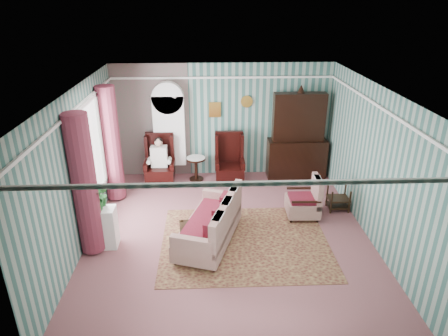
{
  "coord_description": "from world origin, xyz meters",
  "views": [
    {
      "loc": [
        -0.38,
        -6.79,
        4.4
      ],
      "look_at": [
        -0.07,
        0.6,
        1.18
      ],
      "focal_mm": 32.0,
      "sensor_mm": 36.0,
      "label": 1
    }
  ],
  "objects_px": {
    "floral_armchair": "(303,196)",
    "coffee_table": "(203,234)",
    "seated_woman": "(160,161)",
    "wingback_left": "(160,160)",
    "plant_stand": "(102,227)",
    "sofa": "(208,217)",
    "nest_table": "(338,198)",
    "bookcase": "(170,136)",
    "wingback_right": "(230,159)",
    "round_side_table": "(196,169)",
    "dresser_hutch": "(298,133)"
  },
  "relations": [
    {
      "from": "floral_armchair",
      "to": "coffee_table",
      "type": "xyz_separation_m",
      "value": [
        -2.13,
        -0.93,
        -0.27
      ]
    },
    {
      "from": "seated_woman",
      "to": "wingback_left",
      "type": "bearing_deg",
      "value": 0.0
    },
    {
      "from": "plant_stand",
      "to": "sofa",
      "type": "xyz_separation_m",
      "value": [
        2.0,
        0.05,
        0.14
      ]
    },
    {
      "from": "nest_table",
      "to": "coffee_table",
      "type": "relative_size",
      "value": 0.62
    },
    {
      "from": "wingback_left",
      "to": "seated_woman",
      "type": "distance_m",
      "value": 0.04
    },
    {
      "from": "bookcase",
      "to": "wingback_left",
      "type": "xyz_separation_m",
      "value": [
        -0.25,
        -0.39,
        -0.5
      ]
    },
    {
      "from": "wingback_right",
      "to": "nest_table",
      "type": "height_order",
      "value": "wingback_right"
    },
    {
      "from": "wingback_left",
      "to": "round_side_table",
      "type": "xyz_separation_m",
      "value": [
        0.9,
        0.15,
        -0.33
      ]
    },
    {
      "from": "sofa",
      "to": "wingback_left",
      "type": "bearing_deg",
      "value": 41.8
    },
    {
      "from": "wingback_left",
      "to": "floral_armchair",
      "type": "distance_m",
      "value": 3.69
    },
    {
      "from": "seated_woman",
      "to": "plant_stand",
      "type": "relative_size",
      "value": 1.47
    },
    {
      "from": "dresser_hutch",
      "to": "wingback_right",
      "type": "bearing_deg",
      "value": -171.23
    },
    {
      "from": "plant_stand",
      "to": "sofa",
      "type": "bearing_deg",
      "value": 1.47
    },
    {
      "from": "bookcase",
      "to": "round_side_table",
      "type": "relative_size",
      "value": 3.73
    },
    {
      "from": "round_side_table",
      "to": "sofa",
      "type": "height_order",
      "value": "sofa"
    },
    {
      "from": "dresser_hutch",
      "to": "sofa",
      "type": "distance_m",
      "value": 3.81
    },
    {
      "from": "seated_woman",
      "to": "round_side_table",
      "type": "relative_size",
      "value": 1.97
    },
    {
      "from": "bookcase",
      "to": "dresser_hutch",
      "type": "height_order",
      "value": "dresser_hutch"
    },
    {
      "from": "wingback_right",
      "to": "dresser_hutch",
      "type": "bearing_deg",
      "value": 8.77
    },
    {
      "from": "nest_table",
      "to": "wingback_left",
      "type": "bearing_deg",
      "value": 159.15
    },
    {
      "from": "wingback_left",
      "to": "seated_woman",
      "type": "relative_size",
      "value": 1.06
    },
    {
      "from": "bookcase",
      "to": "coffee_table",
      "type": "distance_m",
      "value": 3.37
    },
    {
      "from": "sofa",
      "to": "dresser_hutch",
      "type": "bearing_deg",
      "value": -19.95
    },
    {
      "from": "nest_table",
      "to": "plant_stand",
      "type": "xyz_separation_m",
      "value": [
        -4.87,
        -1.2,
        0.13
      ]
    },
    {
      "from": "nest_table",
      "to": "plant_stand",
      "type": "height_order",
      "value": "plant_stand"
    },
    {
      "from": "dresser_hutch",
      "to": "wingback_left",
      "type": "xyz_separation_m",
      "value": [
        -3.5,
        -0.27,
        -0.55
      ]
    },
    {
      "from": "plant_stand",
      "to": "wingback_left",
      "type": "bearing_deg",
      "value": 73.78
    },
    {
      "from": "wingback_left",
      "to": "dresser_hutch",
      "type": "bearing_deg",
      "value": 4.41
    },
    {
      "from": "bookcase",
      "to": "seated_woman",
      "type": "bearing_deg",
      "value": -122.66
    },
    {
      "from": "nest_table",
      "to": "coffee_table",
      "type": "xyz_separation_m",
      "value": [
        -2.98,
        -1.19,
        -0.07
      ]
    },
    {
      "from": "dresser_hutch",
      "to": "wingback_right",
      "type": "xyz_separation_m",
      "value": [
        -1.75,
        -0.27,
        -0.55
      ]
    },
    {
      "from": "dresser_hutch",
      "to": "sofa",
      "type": "xyz_separation_m",
      "value": [
        -2.3,
        -2.97,
        -0.64
      ]
    },
    {
      "from": "wingback_right",
      "to": "nest_table",
      "type": "distance_m",
      "value": 2.81
    },
    {
      "from": "bookcase",
      "to": "sofa",
      "type": "distance_m",
      "value": 3.28
    },
    {
      "from": "plant_stand",
      "to": "dresser_hutch",
      "type": "bearing_deg",
      "value": 35.08
    },
    {
      "from": "dresser_hutch",
      "to": "floral_armchair",
      "type": "bearing_deg",
      "value": -97.77
    },
    {
      "from": "dresser_hutch",
      "to": "wingback_right",
      "type": "height_order",
      "value": "dresser_hutch"
    },
    {
      "from": "wingback_right",
      "to": "sofa",
      "type": "distance_m",
      "value": 2.76
    },
    {
      "from": "nest_table",
      "to": "floral_armchair",
      "type": "xyz_separation_m",
      "value": [
        -0.85,
        -0.26,
        0.2
      ]
    },
    {
      "from": "sofa",
      "to": "floral_armchair",
      "type": "xyz_separation_m",
      "value": [
        2.02,
        0.89,
        -0.06
      ]
    },
    {
      "from": "plant_stand",
      "to": "coffee_table",
      "type": "distance_m",
      "value": 1.9
    },
    {
      "from": "floral_armchair",
      "to": "coffee_table",
      "type": "distance_m",
      "value": 2.34
    },
    {
      "from": "floral_armchair",
      "to": "dresser_hutch",
      "type": "bearing_deg",
      "value": -6.02
    },
    {
      "from": "wingback_right",
      "to": "coffee_table",
      "type": "relative_size",
      "value": 1.43
    },
    {
      "from": "sofa",
      "to": "floral_armchair",
      "type": "relative_size",
      "value": 2.04
    },
    {
      "from": "round_side_table",
      "to": "floral_armchair",
      "type": "distance_m",
      "value": 3.04
    },
    {
      "from": "wingback_left",
      "to": "seated_woman",
      "type": "bearing_deg",
      "value": 0.0
    },
    {
      "from": "seated_woman",
      "to": "sofa",
      "type": "bearing_deg",
      "value": -66.03
    },
    {
      "from": "wingback_left",
      "to": "round_side_table",
      "type": "bearing_deg",
      "value": 9.46
    },
    {
      "from": "wingback_left",
      "to": "sofa",
      "type": "distance_m",
      "value": 2.95
    }
  ]
}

